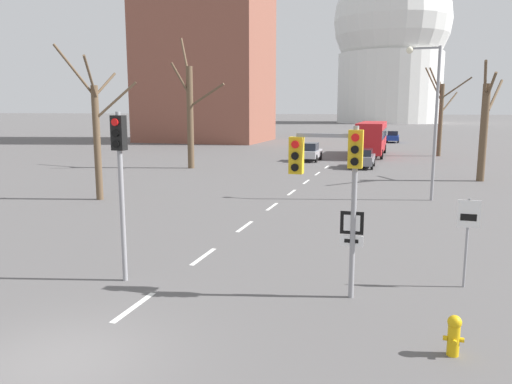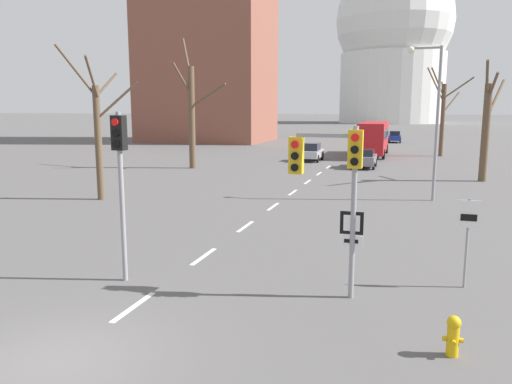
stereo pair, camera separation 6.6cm
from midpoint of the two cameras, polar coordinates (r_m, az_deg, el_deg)
ground_plane at (r=11.05m, az=-22.02°, el=-17.71°), size 800.00×800.00×0.00m
lane_stripe_0 at (r=13.23m, az=-13.90°, el=-12.62°), size 0.16×2.00×0.01m
lane_stripe_1 at (r=17.02m, az=-6.15°, el=-7.34°), size 0.16×2.00×0.01m
lane_stripe_2 at (r=21.09m, az=-1.39°, el=-3.96°), size 0.16×2.00×0.01m
lane_stripe_3 at (r=25.30m, az=1.78°, el=-1.67°), size 0.16×2.00×0.01m
lane_stripe_4 at (r=29.60m, az=4.03°, el=-0.04°), size 0.16×2.00×0.01m
lane_stripe_5 at (r=33.96m, az=5.70°, el=1.17°), size 0.16×2.00×0.01m
lane_stripe_6 at (r=38.34m, az=7.00°, el=2.11°), size 0.16×2.00×0.01m
lane_stripe_7 at (r=42.75m, az=8.03°, el=2.85°), size 0.16×2.00×0.01m
traffic_signal_near_right at (r=12.93m, az=8.69°, el=2.61°), size 1.88×0.34×4.50m
traffic_signal_centre_tall at (r=14.44m, az=-15.40°, el=3.05°), size 0.36×0.34×4.84m
route_sign_post at (r=13.21m, az=10.71°, el=-5.21°), size 0.60×0.08×2.36m
speed_limit_sign at (r=14.84m, az=22.92°, el=-3.76°), size 0.60×0.08×2.52m
fire_hydrant at (r=11.14m, az=21.51°, el=-14.85°), size 0.40×0.34×0.85m
street_lamp_right at (r=28.22m, az=19.27°, el=9.08°), size 1.76×0.36×8.12m
sedan_near_left at (r=42.75m, az=11.99°, el=3.81°), size 1.98×4.09×1.57m
sedan_near_right at (r=47.46m, az=6.08°, el=4.60°), size 1.89×4.02×1.71m
sedan_mid_centre at (r=75.31m, az=15.34°, el=6.12°), size 1.75×3.89×1.68m
city_bus at (r=53.42m, az=13.08°, el=6.23°), size 2.66×10.80×3.48m
bare_tree_left_near at (r=41.63m, az=-7.56°, el=8.99°), size 4.59×2.88×10.75m
bare_tree_right_near at (r=55.18m, az=20.35°, el=8.41°), size 4.54×4.59×9.09m
bare_tree_left_far at (r=28.13m, az=-17.80°, el=6.44°), size 3.54×3.43×8.18m
bare_tree_right_far at (r=37.12m, az=24.62°, el=6.82°), size 2.05×5.52×7.88m
capitol_dome at (r=178.78m, az=15.17°, el=16.10°), size 38.13×38.13×53.86m
apartment_block_left at (r=77.21m, az=-5.86°, el=17.01°), size 18.00×14.00×29.97m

